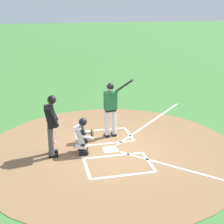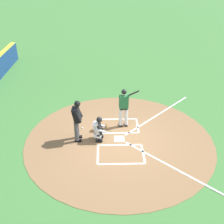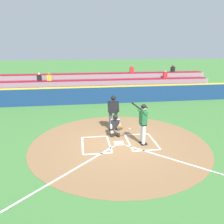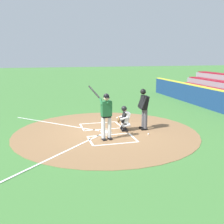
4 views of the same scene
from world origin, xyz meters
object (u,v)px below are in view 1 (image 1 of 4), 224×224
batter (111,106)px  catcher (83,135)px  plate_umpire (51,122)px  baseball (55,142)px

batter → catcher: (1.04, -1.09, -0.51)m
plate_umpire → baseball: plate_umpire is taller
batter → plate_umpire: batter is taller
batter → baseball: batter is taller
catcher → baseball: 1.31m
baseball → plate_umpire: bearing=-7.5°
plate_umpire → baseball: bearing=172.5°
catcher → baseball: catcher is taller
catcher → batter: bearing=133.5°
plate_umpire → batter: bearing=116.9°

